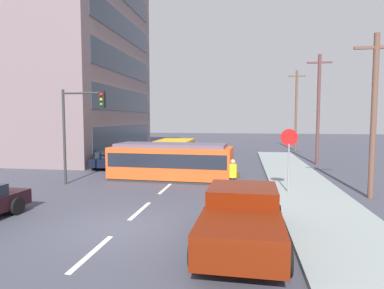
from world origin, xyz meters
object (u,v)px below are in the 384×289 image
stop_sign (289,147)px  streetcar_tram (171,161)px  pickup_truck_parked (242,217)px  parked_sedan_mid (114,159)px  utility_pole_mid (318,108)px  city_bus (173,151)px  traffic_light_mast (80,119)px  pedestrian_crossing (233,175)px  utility_pole_far (296,109)px  utility_pole_near (374,113)px

stop_sign → streetcar_tram: bearing=154.4°
pickup_truck_parked → parked_sedan_mid: size_ratio=1.22×
utility_pole_mid → pickup_truck_parked: bearing=-107.7°
city_bus → traffic_light_mast: traffic_light_mast is taller
stop_sign → utility_pole_mid: bearing=72.1°
stop_sign → pedestrian_crossing: bearing=-166.2°
pedestrian_crossing → stop_sign: 2.84m
utility_pole_far → parked_sedan_mid: bearing=-134.6°
pickup_truck_parked → parked_sedan_mid: (-9.19, 13.34, -0.17)m
utility_pole_near → utility_pole_mid: utility_pole_mid is taller
pickup_truck_parked → utility_pole_near: bearing=49.1°
streetcar_tram → pickup_truck_parked: bearing=-66.5°
streetcar_tram → stop_sign: bearing=-25.6°
pedestrian_crossing → pickup_truck_parked: (0.45, -5.84, -0.15)m
pedestrian_crossing → stop_sign: size_ratio=0.58×
pickup_truck_parked → utility_pole_near: utility_pole_near is taller
traffic_light_mast → utility_pole_mid: utility_pole_mid is taller
streetcar_tram → city_bus: bearing=101.3°
pedestrian_crossing → traffic_light_mast: (-8.01, 1.37, 2.53)m
utility_pole_near → utility_pole_mid: bearing=90.1°
utility_pole_near → utility_pole_mid: (-0.02, 10.83, 0.59)m
streetcar_tram → pedestrian_crossing: size_ratio=4.19×
traffic_light_mast → utility_pole_mid: (13.96, 10.00, 0.83)m
pickup_truck_parked → parked_sedan_mid: bearing=124.6°
streetcar_tram → stop_sign: stop_sign is taller
stop_sign → utility_pole_mid: size_ratio=0.35×
pickup_truck_parked → utility_pole_far: 29.04m
parked_sedan_mid → stop_sign: bearing=-31.6°
pedestrian_crossing → utility_pole_far: utility_pole_far is taller
streetcar_tram → utility_pole_near: 10.39m
parked_sedan_mid → utility_pole_near: 16.57m
pickup_truck_parked → traffic_light_mast: (-8.46, 7.21, 2.68)m
pedestrian_crossing → parked_sedan_mid: bearing=139.4°
utility_pole_near → utility_pole_far: utility_pole_far is taller
pedestrian_crossing → utility_pole_far: bearing=75.1°
parked_sedan_mid → pickup_truck_parked: bearing=-55.4°
stop_sign → parked_sedan_mid: bearing=148.4°
pedestrian_crossing → utility_pole_near: bearing=5.2°
city_bus → utility_pole_near: (10.71, -8.64, 2.64)m
city_bus → utility_pole_mid: (10.70, 2.19, 3.23)m
streetcar_tram → utility_pole_near: bearing=-17.4°
streetcar_tram → traffic_light_mast: size_ratio=1.40×
utility_pole_near → utility_pole_far: (0.00, 21.89, 0.79)m
streetcar_tram → pickup_truck_parked: size_ratio=1.39×
utility_pole_far → pickup_truck_parked: bearing=-101.1°
utility_pole_mid → pedestrian_crossing: bearing=-117.6°
city_bus → utility_pole_far: (10.72, 13.26, 3.43)m
utility_pole_mid → utility_pole_far: utility_pole_far is taller
stop_sign → pickup_truck_parked: bearing=-107.5°
streetcar_tram → utility_pole_near: (9.59, -3.00, 2.65)m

